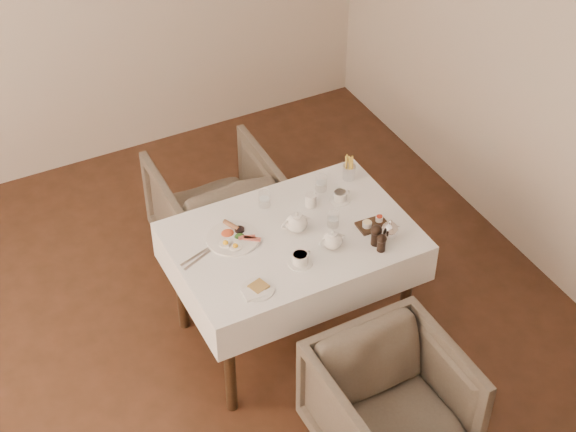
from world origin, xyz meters
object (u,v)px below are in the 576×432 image
Objects in this scene: armchair_far at (216,206)px; breakfast_plate at (233,237)px; table at (292,251)px; armchair_near at (390,405)px; teapot_centre at (297,222)px.

breakfast_plate reaches higher than armchair_far.
table is 0.34m from breakfast_plate.
armchair_near is at bearing -85.71° from table.
breakfast_plate is at bearing 75.59° from armchair_far.
table is at bearing -19.56° from breakfast_plate.
armchair_far reaches higher than armchair_near.
teapot_centre is at bearing -14.34° from breakfast_plate.
armchair_far is 4.56× the size of teapot_centre.
armchair_near is at bearing -82.82° from teapot_centre.
teapot_centre is at bearing 91.48° from armchair_near.
armchair_far is at bearing 76.63° from breakfast_plate.
armchair_near is 0.97× the size of armchair_far.
armchair_far is at bearing 102.61° from teapot_centre.
armchair_far is (-0.08, 0.89, -0.31)m from table.
breakfast_plate is (-0.22, -0.77, 0.43)m from armchair_far.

